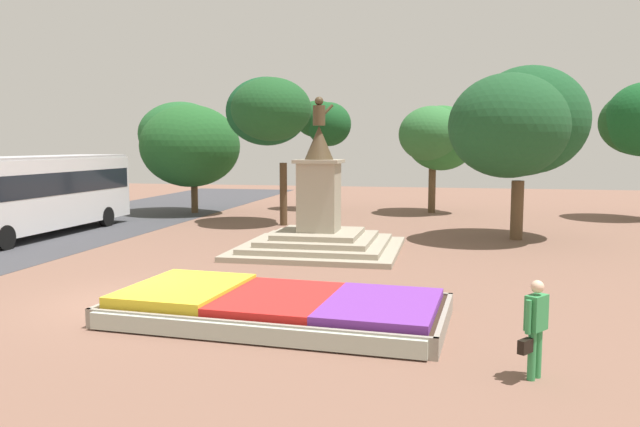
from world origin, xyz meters
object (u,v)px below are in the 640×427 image
statue_monument (319,225)px  pedestrian_with_handbag (535,324)px  city_bus (30,191)px  flower_planter (274,307)px

statue_monument → pedestrian_with_handbag: bearing=-62.3°
city_bus → pedestrian_with_handbag: bearing=-33.9°
city_bus → pedestrian_with_handbag: city_bus is taller
pedestrian_with_handbag → statue_monument: bearing=117.7°
statue_monument → pedestrian_with_handbag: size_ratio=3.48×
pedestrian_with_handbag → city_bus: bearing=146.1°
flower_planter → city_bus: 16.27m
city_bus → pedestrian_with_handbag: size_ratio=6.88×
flower_planter → city_bus: bearing=143.4°
statue_monument → city_bus: size_ratio=0.51×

